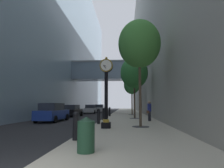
# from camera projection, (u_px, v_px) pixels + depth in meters

# --- Properties ---
(ground_plane) EXTENTS (110.00, 110.00, 0.00)m
(ground_plane) POSITION_uv_depth(u_px,v_px,m) (111.00, 115.00, 30.54)
(ground_plane) COLOR #262628
(ground_plane) RESTS_ON ground
(sidewalk_right) EXTENTS (5.27, 80.00, 0.14)m
(sidewalk_right) POSITION_uv_depth(u_px,v_px,m) (127.00, 113.00, 33.34)
(sidewalk_right) COLOR #BCB29E
(sidewalk_right) RESTS_ON ground
(building_block_left) EXTENTS (21.78, 80.00, 31.72)m
(building_block_left) POSITION_uv_depth(u_px,v_px,m) (52.00, 30.00, 36.10)
(building_block_left) COLOR #849EB2
(building_block_left) RESTS_ON ground
(building_block_right) EXTENTS (9.00, 80.00, 28.56)m
(building_block_right) POSITION_uv_depth(u_px,v_px,m) (166.00, 35.00, 34.42)
(building_block_right) COLOR gray
(building_block_right) RESTS_ON ground
(street_clock) EXTENTS (0.84, 0.55, 4.45)m
(street_clock) POSITION_uv_depth(u_px,v_px,m) (106.00, 88.00, 11.74)
(street_clock) COLOR black
(street_clock) RESTS_ON sidewalk_right
(bollard_nearest) EXTENTS (0.25, 0.25, 1.14)m
(bollard_nearest) POSITION_uv_depth(u_px,v_px,m) (76.00, 125.00, 7.59)
(bollard_nearest) COLOR black
(bollard_nearest) RESTS_ON sidewalk_right
(bollard_third) EXTENTS (0.25, 0.25, 1.14)m
(bollard_third) POSITION_uv_depth(u_px,v_px,m) (99.00, 116.00, 14.09)
(bollard_third) COLOR black
(bollard_third) RESTS_ON sidewalk_right
(bollard_fourth) EXTENTS (0.25, 0.25, 1.14)m
(bollard_fourth) POSITION_uv_depth(u_px,v_px,m) (104.00, 114.00, 17.33)
(bollard_fourth) COLOR black
(bollard_fourth) RESTS_ON sidewalk_right
(bollard_fifth) EXTENTS (0.25, 0.25, 1.14)m
(bollard_fifth) POSITION_uv_depth(u_px,v_px,m) (107.00, 112.00, 20.58)
(bollard_fifth) COLOR black
(bollard_fifth) RESTS_ON sidewalk_right
(bollard_sixth) EXTENTS (0.25, 0.25, 1.14)m
(bollard_sixth) POSITION_uv_depth(u_px,v_px,m) (110.00, 111.00, 23.83)
(bollard_sixth) COLOR black
(bollard_sixth) RESTS_ON sidewalk_right
(street_tree_near) EXTENTS (2.85, 2.85, 7.18)m
(street_tree_near) POSITION_uv_depth(u_px,v_px,m) (139.00, 44.00, 12.75)
(street_tree_near) COLOR #333335
(street_tree_near) RESTS_ON sidewalk_right
(street_tree_mid_near) EXTENTS (2.94, 2.94, 6.59)m
(street_tree_mid_near) POSITION_uv_depth(u_px,v_px,m) (134.00, 73.00, 20.33)
(street_tree_mid_near) COLOR #333335
(street_tree_mid_near) RESTS_ON sidewalk_right
(street_tree_mid_far) EXTENTS (2.37, 2.37, 5.74)m
(street_tree_mid_far) POSITION_uv_depth(u_px,v_px,m) (132.00, 85.00, 27.93)
(street_tree_mid_far) COLOR #333335
(street_tree_mid_far) RESTS_ON sidewalk_right
(trash_bin) EXTENTS (0.53, 0.53, 1.05)m
(trash_bin) POSITION_uv_depth(u_px,v_px,m) (86.00, 134.00, 5.63)
(trash_bin) COLOR #234C33
(trash_bin) RESTS_ON sidewalk_right
(pedestrian_walking) EXTENTS (0.51, 0.51, 1.78)m
(pedestrian_walking) POSITION_uv_depth(u_px,v_px,m) (149.00, 110.00, 16.70)
(pedestrian_walking) COLOR #23232D
(pedestrian_walking) RESTS_ON sidewalk_right
(car_silver_near) EXTENTS (2.08, 4.27, 1.61)m
(car_silver_near) POSITION_uv_depth(u_px,v_px,m) (91.00, 109.00, 35.38)
(car_silver_near) COLOR #B7BABF
(car_silver_near) RESTS_ON ground
(car_blue_mid) EXTENTS (2.04, 4.57, 1.72)m
(car_blue_mid) POSITION_uv_depth(u_px,v_px,m) (53.00, 113.00, 17.74)
(car_blue_mid) COLOR navy
(car_blue_mid) RESTS_ON ground
(car_white_far) EXTENTS (2.16, 4.22, 1.67)m
(car_white_far) POSITION_uv_depth(u_px,v_px,m) (100.00, 108.00, 40.39)
(car_white_far) COLOR silver
(car_white_far) RESTS_ON ground
(car_black_trailing) EXTENTS (2.16, 4.20, 1.57)m
(car_black_trailing) POSITION_uv_depth(u_px,v_px,m) (72.00, 111.00, 25.38)
(car_black_trailing) COLOR black
(car_black_trailing) RESTS_ON ground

